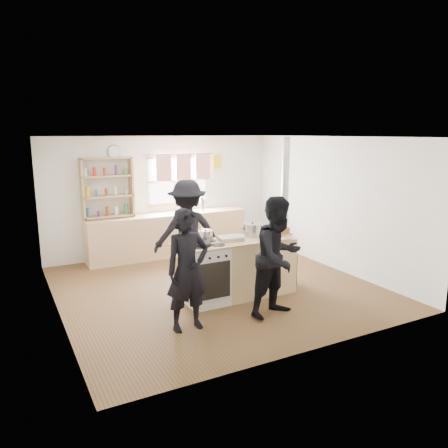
{
  "coord_description": "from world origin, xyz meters",
  "views": [
    {
      "loc": [
        -3.14,
        -6.28,
        2.57
      ],
      "look_at": [
        0.11,
        -0.1,
        1.1
      ],
      "focal_mm": 35.0,
      "sensor_mm": 36.0,
      "label": 1
    }
  ],
  "objects": [
    {
      "name": "flue_heater",
      "position": [
        1.07,
        -0.44,
        0.64
      ],
      "size": [
        0.35,
        0.35,
        2.5
      ],
      "color": "black",
      "rests_on": "ground"
    },
    {
      "name": "person_near_right",
      "position": [
        0.28,
        -1.42,
        0.86
      ],
      "size": [
        0.96,
        0.82,
        1.71
      ],
      "primitive_type": "imported",
      "rotation": [
        0.0,
        0.0,
        0.22
      ],
      "color": "black",
      "rests_on": "ground"
    },
    {
      "name": "stockpot_counter",
      "position": [
        0.45,
        -0.43,
        1.03
      ],
      "size": [
        0.31,
        0.31,
        0.23
      ],
      "color": "#B6B6B9",
      "rests_on": "cooking_island"
    },
    {
      "name": "person_near_left",
      "position": [
        -1.03,
        -1.26,
        0.81
      ],
      "size": [
        0.6,
        0.41,
        1.63
      ],
      "primitive_type": "imported",
      "rotation": [
        0.0,
        0.0,
        0.03
      ],
      "color": "black",
      "rests_on": "ground"
    },
    {
      "name": "shelving_unit",
      "position": [
        -1.2,
        2.34,
        1.51
      ],
      "size": [
        1.0,
        0.28,
        1.2
      ],
      "color": "tan",
      "rests_on": "back_counter"
    },
    {
      "name": "back_counter",
      "position": [
        0.0,
        2.22,
        0.45
      ],
      "size": [
        3.4,
        0.55,
        0.9
      ],
      "primitive_type": "cube",
      "color": "#D6AE80",
      "rests_on": "ground"
    },
    {
      "name": "cooking_island",
      "position": [
        0.14,
        -0.55,
        0.47
      ],
      "size": [
        1.97,
        0.64,
        0.93
      ],
      "color": "silver",
      "rests_on": "ground"
    },
    {
      "name": "person_far",
      "position": [
        -0.3,
        0.47,
        0.9
      ],
      "size": [
        1.25,
        0.84,
        1.79
      ],
      "primitive_type": "imported",
      "rotation": [
        0.0,
        0.0,
        2.99
      ],
      "color": "black",
      "rests_on": "ground"
    },
    {
      "name": "bread_board",
      "position": [
        0.92,
        -0.6,
        0.98
      ],
      "size": [
        0.29,
        0.22,
        0.12
      ],
      "color": "tan",
      "rests_on": "cooking_island"
    },
    {
      "name": "ground",
      "position": [
        0.0,
        0.0,
        -0.01
      ],
      "size": [
        5.0,
        5.0,
        0.01
      ],
      "primitive_type": "cube",
      "color": "brown",
      "rests_on": "ground"
    },
    {
      "name": "roast_tray",
      "position": [
        0.0,
        -0.52,
        0.97
      ],
      "size": [
        0.41,
        0.34,
        0.06
      ],
      "color": "silver",
      "rests_on": "cooking_island"
    },
    {
      "name": "stockpot_stove",
      "position": [
        -0.35,
        -0.36,
        1.01
      ],
      "size": [
        0.23,
        0.23,
        0.19
      ],
      "color": "#B6B6B9",
      "rests_on": "cooking_island"
    },
    {
      "name": "skillet_greens",
      "position": [
        -0.52,
        -0.63,
        0.96
      ],
      "size": [
        0.27,
        0.27,
        0.05
      ],
      "color": "black",
      "rests_on": "cooking_island"
    },
    {
      "name": "thermos",
      "position": [
        0.79,
        2.22,
        1.03
      ],
      "size": [
        0.1,
        0.1,
        0.27
      ],
      "primitive_type": "cylinder",
      "color": "silver",
      "rests_on": "back_counter"
    }
  ]
}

